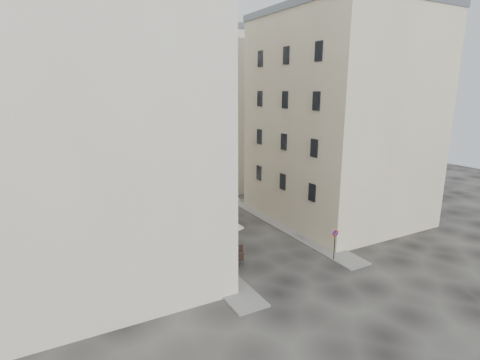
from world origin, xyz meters
TOP-DOWN VIEW (x-y plane):
  - ground at (0.00, 0.00)m, footprint 90.00×90.00m
  - sidewalk_left at (-4.50, 4.00)m, footprint 2.00×22.00m
  - sidewalk_right at (4.50, 3.00)m, footprint 2.00×18.00m
  - building_left at (-10.50, 3.00)m, footprint 12.20×16.20m
  - building_right at (10.50, 3.50)m, footprint 12.20×14.20m
  - building_back at (-1.00, 19.00)m, footprint 18.20×10.20m
  - cafe_storefront at (-4.32, 1.00)m, footprint 1.74×7.30m
  - stone_steps at (0.00, 12.57)m, footprint 9.00×3.15m
  - bollard_near at (-3.25, -1.00)m, footprint 0.12×0.12m
  - bollard_mid at (-3.25, 2.50)m, footprint 0.12×0.12m
  - bollard_far at (-3.25, 6.00)m, footprint 0.12×0.12m
  - no_parking_sign at (3.63, -4.21)m, footprint 0.53×0.11m
  - bistro_table_a at (-3.06, -1.66)m, footprint 1.30×0.61m
  - bistro_table_b at (-2.54, -0.52)m, footprint 1.39×0.65m
  - bistro_table_c at (-3.44, 2.21)m, footprint 1.37×0.64m
  - bistro_table_d at (-2.51, 3.21)m, footprint 1.16×0.55m
  - bistro_table_e at (-3.46, 4.03)m, footprint 1.23×0.58m
  - pedestrian at (-2.38, 2.79)m, footprint 0.64×0.50m

SIDE VIEW (x-z plane):
  - ground at x=0.00m, z-range 0.00..0.00m
  - sidewalk_left at x=-4.50m, z-range 0.00..0.12m
  - sidewalk_right at x=4.50m, z-range 0.00..0.12m
  - stone_steps at x=0.00m, z-range 0.00..0.80m
  - bistro_table_d at x=-2.51m, z-range 0.01..0.83m
  - bistro_table_e at x=-3.46m, z-range 0.01..0.88m
  - bistro_table_a at x=-3.06m, z-range 0.01..0.93m
  - bistro_table_c at x=-3.44m, z-range 0.01..0.97m
  - bistro_table_b at x=-2.54m, z-range 0.01..0.99m
  - bollard_near at x=-3.25m, z-range 0.04..1.02m
  - bollard_mid at x=-3.25m, z-range 0.04..1.02m
  - bollard_far at x=-3.25m, z-range 0.04..1.02m
  - pedestrian at x=-2.38m, z-range 0.00..1.55m
  - no_parking_sign at x=3.63m, z-range 0.49..2.83m
  - cafe_storefront at x=-4.32m, z-range 0.13..3.63m
  - building_right at x=10.50m, z-range 0.01..18.61m
  - building_back at x=-1.00m, z-range 0.01..18.61m
  - building_left at x=-10.50m, z-range 0.01..20.61m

